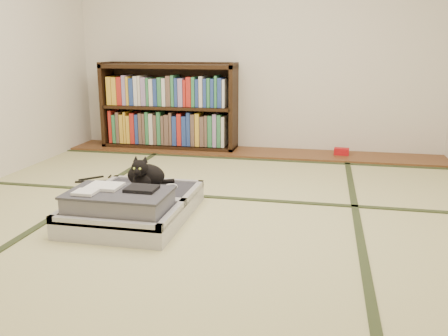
# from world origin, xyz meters

# --- Properties ---
(floor) EXTENTS (4.50, 4.50, 0.00)m
(floor) POSITION_xyz_m (0.00, 0.00, 0.00)
(floor) COLOR #C7C485
(floor) RESTS_ON ground
(wood_strip) EXTENTS (4.00, 0.50, 0.02)m
(wood_strip) POSITION_xyz_m (0.00, 2.00, 0.01)
(wood_strip) COLOR brown
(wood_strip) RESTS_ON ground
(red_item) EXTENTS (0.16, 0.10, 0.07)m
(red_item) POSITION_xyz_m (0.95, 2.03, 0.06)
(red_item) COLOR #AF0E13
(red_item) RESTS_ON wood_strip
(tatami_borders) EXTENTS (4.00, 4.50, 0.01)m
(tatami_borders) POSITION_xyz_m (0.00, 0.49, 0.00)
(tatami_borders) COLOR #2D381E
(tatami_borders) RESTS_ON ground
(bookcase) EXTENTS (1.50, 0.34, 0.97)m
(bookcase) POSITION_xyz_m (-0.94, 2.07, 0.45)
(bookcase) COLOR black
(bookcase) RESTS_ON wood_strip
(suitcase) EXTENTS (0.71, 0.95, 0.28)m
(suitcase) POSITION_xyz_m (-0.46, -0.18, 0.10)
(suitcase) COLOR #B9B9BE
(suitcase) RESTS_ON floor
(cat) EXTENTS (0.32, 0.32, 0.25)m
(cat) POSITION_xyz_m (-0.47, 0.11, 0.23)
(cat) COLOR black
(cat) RESTS_ON suitcase
(cable_coil) EXTENTS (0.10, 0.10, 0.02)m
(cable_coil) POSITION_xyz_m (-0.29, 0.15, 0.15)
(cable_coil) COLOR white
(cable_coil) RESTS_ON suitcase
(hanger) EXTENTS (0.45, 0.27, 0.01)m
(hanger) POSITION_xyz_m (-1.07, 0.66, 0.01)
(hanger) COLOR black
(hanger) RESTS_ON floor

